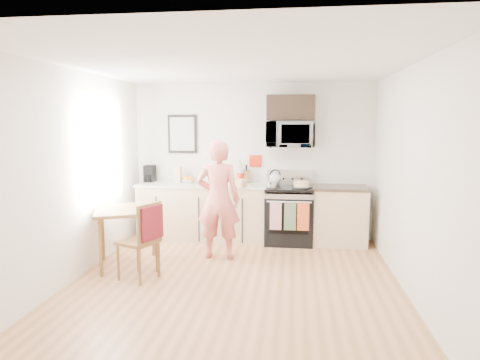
# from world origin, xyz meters

# --- Properties ---
(floor) EXTENTS (4.60, 4.60, 0.00)m
(floor) POSITION_xyz_m (0.00, 0.00, 0.00)
(floor) COLOR olive
(floor) RESTS_ON ground
(back_wall) EXTENTS (4.00, 0.04, 2.60)m
(back_wall) POSITION_xyz_m (0.00, 2.30, 1.30)
(back_wall) COLOR white
(back_wall) RESTS_ON floor
(front_wall) EXTENTS (4.00, 0.04, 2.60)m
(front_wall) POSITION_xyz_m (0.00, -2.30, 1.30)
(front_wall) COLOR white
(front_wall) RESTS_ON floor
(left_wall) EXTENTS (0.04, 4.60, 2.60)m
(left_wall) POSITION_xyz_m (-2.00, 0.00, 1.30)
(left_wall) COLOR white
(left_wall) RESTS_ON floor
(right_wall) EXTENTS (0.04, 4.60, 2.60)m
(right_wall) POSITION_xyz_m (2.00, 0.00, 1.30)
(right_wall) COLOR white
(right_wall) RESTS_ON floor
(ceiling) EXTENTS (4.00, 4.60, 0.04)m
(ceiling) POSITION_xyz_m (0.00, 0.00, 2.60)
(ceiling) COLOR white
(ceiling) RESTS_ON back_wall
(window) EXTENTS (0.06, 1.40, 1.50)m
(window) POSITION_xyz_m (-1.96, 0.80, 1.55)
(window) COLOR silver
(window) RESTS_ON left_wall
(cabinet_left) EXTENTS (2.10, 0.60, 0.90)m
(cabinet_left) POSITION_xyz_m (-0.80, 2.00, 0.45)
(cabinet_left) COLOR #D1B686
(cabinet_left) RESTS_ON floor
(countertop_left) EXTENTS (2.14, 0.64, 0.04)m
(countertop_left) POSITION_xyz_m (-0.80, 2.00, 0.92)
(countertop_left) COLOR beige
(countertop_left) RESTS_ON cabinet_left
(cabinet_right) EXTENTS (0.84, 0.60, 0.90)m
(cabinet_right) POSITION_xyz_m (1.43, 2.00, 0.45)
(cabinet_right) COLOR #D1B686
(cabinet_right) RESTS_ON floor
(countertop_right) EXTENTS (0.88, 0.64, 0.04)m
(countertop_right) POSITION_xyz_m (1.43, 2.00, 0.92)
(countertop_right) COLOR black
(countertop_right) RESTS_ON cabinet_right
(range) EXTENTS (0.76, 0.70, 1.16)m
(range) POSITION_xyz_m (0.63, 1.98, 0.44)
(range) COLOR black
(range) RESTS_ON floor
(microwave) EXTENTS (0.76, 0.51, 0.42)m
(microwave) POSITION_xyz_m (0.63, 2.08, 1.76)
(microwave) COLOR #B2B2B7
(microwave) RESTS_ON back_wall
(upper_cabinet) EXTENTS (0.76, 0.35, 0.40)m
(upper_cabinet) POSITION_xyz_m (0.63, 2.12, 2.18)
(upper_cabinet) COLOR black
(upper_cabinet) RESTS_ON back_wall
(wall_art) EXTENTS (0.50, 0.04, 0.65)m
(wall_art) POSITION_xyz_m (-1.20, 2.28, 1.75)
(wall_art) COLOR black
(wall_art) RESTS_ON back_wall
(wall_trivet) EXTENTS (0.20, 0.02, 0.20)m
(wall_trivet) POSITION_xyz_m (0.05, 2.28, 1.30)
(wall_trivet) COLOR #B7260F
(wall_trivet) RESTS_ON back_wall
(person) EXTENTS (0.63, 0.42, 1.71)m
(person) POSITION_xyz_m (-0.37, 1.05, 0.86)
(person) COLOR #C23F35
(person) RESTS_ON floor
(dining_table) EXTENTS (0.96, 0.96, 0.80)m
(dining_table) POSITION_xyz_m (-1.52, 0.57, 0.71)
(dining_table) COLOR brown
(dining_table) RESTS_ON floor
(chair) EXTENTS (0.57, 0.54, 0.98)m
(chair) POSITION_xyz_m (-1.08, 0.06, 0.63)
(chair) COLOR brown
(chair) RESTS_ON floor
(knife_block) EXTENTS (0.13, 0.16, 0.21)m
(knife_block) POSITION_xyz_m (-0.09, 2.21, 1.04)
(knife_block) COLOR brown
(knife_block) RESTS_ON countertop_left
(utensil_crock) EXTENTS (0.13, 0.13, 0.38)m
(utensil_crock) POSITION_xyz_m (-0.20, 2.22, 1.09)
(utensil_crock) COLOR #B7260F
(utensil_crock) RESTS_ON countertop_left
(fruit_bowl) EXTENTS (0.27, 0.27, 0.11)m
(fruit_bowl) POSITION_xyz_m (-1.07, 2.12, 0.98)
(fruit_bowl) COLOR silver
(fruit_bowl) RESTS_ON countertop_left
(milk_carton) EXTENTS (0.12, 0.12, 0.27)m
(milk_carton) POSITION_xyz_m (-1.24, 2.11, 1.07)
(milk_carton) COLOR tan
(milk_carton) RESTS_ON countertop_left
(coffee_maker) EXTENTS (0.18, 0.24, 0.28)m
(coffee_maker) POSITION_xyz_m (-1.75, 2.14, 1.07)
(coffee_maker) COLOR black
(coffee_maker) RESTS_ON countertop_left
(bread_bag) EXTENTS (0.35, 0.26, 0.12)m
(bread_bag) POSITION_xyz_m (-0.22, 1.78, 1.00)
(bread_bag) COLOR #D5B870
(bread_bag) RESTS_ON countertop_left
(cake) EXTENTS (0.31, 0.31, 0.10)m
(cake) POSITION_xyz_m (0.82, 1.87, 0.97)
(cake) COLOR black
(cake) RESTS_ON range
(kettle) EXTENTS (0.20, 0.20, 0.25)m
(kettle) POSITION_xyz_m (0.39, 2.20, 1.03)
(kettle) COLOR silver
(kettle) RESTS_ON range
(pot) EXTENTS (0.18, 0.31, 0.09)m
(pot) POSITION_xyz_m (0.35, 1.84, 0.97)
(pot) COLOR #B2B2B7
(pot) RESTS_ON range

